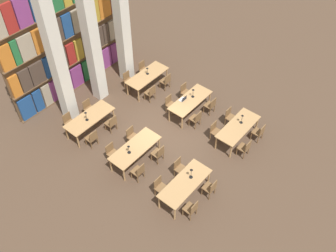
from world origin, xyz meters
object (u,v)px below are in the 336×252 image
object	(u,v)px
laptop	(183,99)
chair_7	(230,116)
chair_4	(245,148)
chair_23	(144,69)
chair_11	(132,136)
chair_22	(166,81)
chair_14	(211,105)
chair_18	(111,123)
chair_9	(112,152)
chair_21	(128,80)
desk_lamp_1	(242,117)
pillar_center	(92,42)
chair_6	(259,132)
chair_16	(92,138)
reading_table_5	(147,76)
reading_table_3	(190,101)
chair_15	(185,92)
chair_20	(151,92)
chair_0	(191,209)
chair_8	(139,171)
desk_lamp_4	(86,114)
desk_lamp_2	(129,148)
chair_2	(210,188)
chair_13	(170,104)
reading_table_2	(135,149)
chair_12	(196,118)
pillar_left	(57,62)
chair_1	(160,187)
reading_table_1	(238,128)
chair_19	(89,108)
desk_lamp_3	(193,92)
chair_17	(69,122)
chair_5	(215,131)
chair_10	(159,153)
reading_table_0	(185,184)
pillar_right	(122,25)
chair_3	(180,168)

from	to	relation	value
laptop	chair_7	bearing A→B (deg)	110.22
chair_4	chair_23	xyz separation A→B (m)	(1.17, 6.64, 0.00)
chair_7	chair_11	size ratio (longest dim) A/B	1.00
chair_22	chair_14	bearing A→B (deg)	-90.16
chair_18	chair_22	size ratio (longest dim) A/B	1.00
chair_9	chair_21	distance (m)	4.58
desk_lamp_1	chair_9	world-z (taller)	desk_lamp_1
pillar_center	chair_6	bearing A→B (deg)	-71.95
chair_16	chair_22	distance (m)	4.79
reading_table_5	reading_table_3	bearing A→B (deg)	-91.62
chair_15	chair_20	distance (m)	1.63
chair_0	chair_23	size ratio (longest dim) A/B	1.00
chair_8	desk_lamp_4	world-z (taller)	desk_lamp_4
chair_15	desk_lamp_4	size ratio (longest dim) A/B	1.80
desk_lamp_2	reading_table_3	world-z (taller)	desk_lamp_2
chair_2	chair_13	world-z (taller)	same
reading_table_2	chair_23	distance (m)	5.43
chair_9	chair_12	xyz separation A→B (m)	(3.70, -1.42, 0.00)
pillar_left	reading_table_5	size ratio (longest dim) A/B	2.71
chair_11	reading_table_3	world-z (taller)	chair_11
chair_1	desk_lamp_1	size ratio (longest dim) A/B	1.84
chair_9	chair_12	bearing A→B (deg)	158.95
reading_table_1	chair_20	size ratio (longest dim) A/B	2.56
reading_table_3	chair_19	distance (m)	4.56
chair_20	chair_22	xyz separation A→B (m)	(1.10, 0.00, 0.00)
chair_4	desk_lamp_3	world-z (taller)	desk_lamp_3
pillar_left	chair_17	size ratio (longest dim) A/B	6.93
chair_5	chair_23	world-z (taller)	same
chair_6	desk_lamp_1	size ratio (longest dim) A/B	1.84
pillar_left	chair_10	world-z (taller)	pillar_left
pillar_left	chair_0	world-z (taller)	pillar_left
chair_0	chair_21	distance (m)	7.65
chair_10	chair_11	size ratio (longest dim) A/B	1.00
reading_table_0	chair_5	size ratio (longest dim) A/B	2.56
chair_9	chair_13	distance (m)	3.70
chair_20	chair_5	bearing A→B (deg)	-91.10
pillar_left	chair_22	xyz separation A→B (m)	(4.24, -2.07, -2.53)
chair_21	chair_4	bearing A→B (deg)	89.38
chair_8	chair_12	bearing A→B (deg)	0.49
pillar_center	chair_12	bearing A→B (deg)	-74.53
pillar_center	chair_12	size ratio (longest dim) A/B	6.93
pillar_right	reading_table_2	distance (m)	5.89
chair_13	chair_9	bearing A→B (deg)	0.49
chair_1	desk_lamp_3	distance (m)	4.87
chair_13	chair_23	xyz separation A→B (m)	(1.10, 2.66, 0.00)
chair_3	chair_5	size ratio (longest dim) A/B	1.00
desk_lamp_3	chair_22	size ratio (longest dim) A/B	0.54
chair_11	desk_lamp_3	world-z (taller)	desk_lamp_3
chair_0	chair_3	world-z (taller)	same
chair_6	chair_20	distance (m)	5.29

